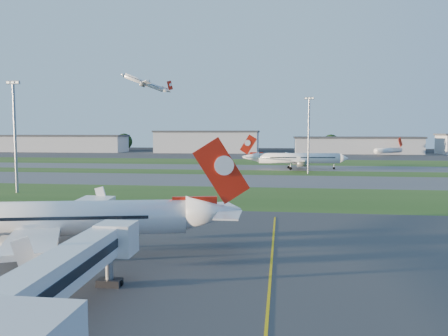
% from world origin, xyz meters
% --- Properties ---
extents(ground, '(700.00, 700.00, 0.00)m').
position_xyz_m(ground, '(0.00, 0.00, 0.00)').
color(ground, black).
rests_on(ground, ground).
extents(apron_near, '(300.00, 70.00, 0.01)m').
position_xyz_m(apron_near, '(0.00, 0.00, 0.01)').
color(apron_near, '#333335').
rests_on(apron_near, ground).
extents(grass_strip_a, '(300.00, 34.00, 0.01)m').
position_xyz_m(grass_strip_a, '(0.00, 52.00, 0.01)').
color(grass_strip_a, '#264818').
rests_on(grass_strip_a, ground).
extents(taxiway_a, '(300.00, 32.00, 0.01)m').
position_xyz_m(taxiway_a, '(0.00, 85.00, 0.01)').
color(taxiway_a, '#515154').
rests_on(taxiway_a, ground).
extents(grass_strip_b, '(300.00, 18.00, 0.01)m').
position_xyz_m(grass_strip_b, '(0.00, 110.00, 0.01)').
color(grass_strip_b, '#264818').
rests_on(grass_strip_b, ground).
extents(taxiway_b, '(300.00, 26.00, 0.01)m').
position_xyz_m(taxiway_b, '(0.00, 132.00, 0.01)').
color(taxiway_b, '#515154').
rests_on(taxiway_b, ground).
extents(grass_strip_c, '(300.00, 40.00, 0.01)m').
position_xyz_m(grass_strip_c, '(0.00, 165.00, 0.01)').
color(grass_strip_c, '#264818').
rests_on(grass_strip_c, ground).
extents(apron_far, '(400.00, 80.00, 0.01)m').
position_xyz_m(apron_far, '(0.00, 225.00, 0.01)').
color(apron_far, '#333335').
rests_on(apron_far, ground).
extents(yellow_line, '(0.25, 60.00, 0.02)m').
position_xyz_m(yellow_line, '(5.00, 0.00, 0.00)').
color(yellow_line, gold).
rests_on(yellow_line, ground).
extents(jet_bridge, '(4.20, 26.90, 6.20)m').
position_xyz_m(jet_bridge, '(-9.81, -15.24, 4.01)').
color(jet_bridge, silver).
rests_on(jet_bridge, ground).
extents(airliner_parked, '(38.05, 31.93, 12.03)m').
position_xyz_m(airliner_parked, '(-19.76, 4.04, 4.22)').
color(airliner_parked, white).
rests_on(airliner_parked, ground).
extents(airliner_taxiing, '(37.81, 31.92, 11.82)m').
position_xyz_m(airliner_taxiing, '(12.29, 125.62, 4.15)').
color(airliner_taxiing, white).
rests_on(airliner_taxiing, ground).
extents(airliner_departing, '(29.29, 24.83, 9.61)m').
position_xyz_m(airliner_departing, '(-79.72, 226.33, 45.00)').
color(airliner_departing, white).
extents(mini_jet_near, '(21.17, 21.73, 9.48)m').
position_xyz_m(mini_jet_near, '(69.36, 228.86, 3.28)').
color(mini_jet_near, white).
rests_on(mini_jet_near, ground).
extents(light_mast_west, '(3.20, 0.70, 25.80)m').
position_xyz_m(light_mast_west, '(-55.00, 52.00, 14.81)').
color(light_mast_west, gray).
rests_on(light_mast_west, ground).
extents(light_mast_centre, '(3.20, 0.70, 25.80)m').
position_xyz_m(light_mast_centre, '(15.00, 108.00, 14.81)').
color(light_mast_centre, gray).
rests_on(light_mast_centre, ground).
extents(hangar_far_west, '(91.80, 23.00, 12.20)m').
position_xyz_m(hangar_far_west, '(-150.00, 255.00, 6.14)').
color(hangar_far_west, '#ADAFB5').
rests_on(hangar_far_west, ground).
extents(hangar_west, '(71.40, 23.00, 15.20)m').
position_xyz_m(hangar_west, '(-45.00, 255.00, 7.64)').
color(hangar_west, '#ADAFB5').
rests_on(hangar_west, ground).
extents(hangar_east, '(81.60, 23.00, 11.20)m').
position_xyz_m(hangar_east, '(55.00, 255.00, 5.64)').
color(hangar_east, '#ADAFB5').
rests_on(hangar_east, ground).
extents(tree_far_west, '(11.00, 11.00, 12.00)m').
position_xyz_m(tree_far_west, '(-190.00, 268.00, 6.49)').
color(tree_far_west, black).
rests_on(tree_far_west, ground).
extents(tree_west, '(12.10, 12.10, 13.20)m').
position_xyz_m(tree_west, '(-110.00, 270.00, 7.14)').
color(tree_west, black).
rests_on(tree_west, ground).
extents(tree_mid_west, '(9.90, 9.90, 10.80)m').
position_xyz_m(tree_mid_west, '(-20.00, 266.00, 5.84)').
color(tree_mid_west, black).
rests_on(tree_mid_west, ground).
extents(tree_mid_east, '(11.55, 11.55, 12.60)m').
position_xyz_m(tree_mid_east, '(40.00, 269.00, 6.81)').
color(tree_mid_east, black).
rests_on(tree_mid_east, ground).
extents(tree_east, '(10.45, 10.45, 11.40)m').
position_xyz_m(tree_east, '(115.00, 267.00, 6.16)').
color(tree_east, black).
rests_on(tree_east, ground).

